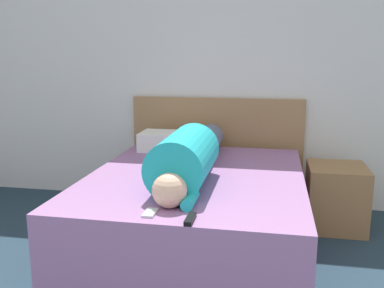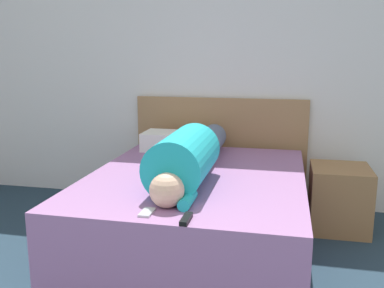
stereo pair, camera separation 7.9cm
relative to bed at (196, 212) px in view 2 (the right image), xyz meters
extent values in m
cube|color=white|center=(0.00, 1.15, 1.01)|extent=(6.32, 0.06, 2.60)
cube|color=#936699|center=(0.00, 0.00, 0.00)|extent=(1.51, 1.91, 0.58)
cube|color=#A37A51|center=(0.00, 1.08, 0.22)|extent=(1.63, 0.04, 1.03)
cube|color=olive|center=(1.07, 0.65, -0.03)|extent=(0.47, 0.50, 0.53)
sphere|color=#DBB293|center=(-0.02, -0.70, 0.39)|extent=(0.20, 0.20, 0.20)
cylinder|color=#1EADB7|center=(-0.02, -0.29, 0.47)|extent=(0.36, 0.71, 0.36)
cylinder|color=slate|center=(-0.02, 0.49, 0.40)|extent=(0.22, 0.84, 0.22)
cylinder|color=#1EADB7|center=(0.09, -0.65, 0.33)|extent=(0.07, 0.22, 0.07)
cube|color=white|center=(-0.36, 0.73, 0.37)|extent=(0.54, 0.33, 0.16)
cube|color=black|center=(0.13, -0.88, 0.30)|extent=(0.04, 0.15, 0.02)
cube|color=#B2B7BC|center=(-0.10, -0.82, 0.30)|extent=(0.06, 0.13, 0.01)
camera|label=1|loc=(0.53, -2.91, 1.13)|focal=40.00mm
camera|label=2|loc=(0.61, -2.90, 1.13)|focal=40.00mm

